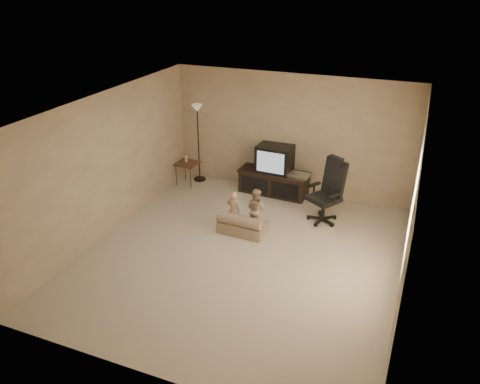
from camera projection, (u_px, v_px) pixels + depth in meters
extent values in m
plane|color=#C1B79A|center=(241.00, 256.00, 7.77)|extent=(5.50, 5.50, 0.00)
plane|color=white|center=(241.00, 109.00, 6.70)|extent=(5.50, 5.50, 0.00)
plane|color=#C4AF88|center=(291.00, 135.00, 9.54)|extent=(5.00, 0.00, 5.00)
plane|color=#C4AF88|center=(145.00, 290.00, 4.93)|extent=(5.00, 0.00, 5.00)
plane|color=#C4AF88|center=(107.00, 165.00, 8.07)|extent=(0.00, 5.50, 5.50)
plane|color=#C4AF88|center=(411.00, 216.00, 6.40)|extent=(0.00, 5.50, 5.50)
cube|color=black|center=(274.00, 183.00, 9.85)|extent=(1.44, 0.57, 0.46)
cube|color=black|center=(274.00, 172.00, 9.74)|extent=(1.48, 0.62, 0.04)
cube|color=black|center=(254.00, 185.00, 9.76)|extent=(0.59, 0.05, 0.34)
cube|color=black|center=(284.00, 191.00, 9.51)|extent=(0.59, 0.05, 0.34)
cube|color=black|center=(275.00, 158.00, 9.62)|extent=(0.73, 0.54, 0.56)
cube|color=white|center=(270.00, 163.00, 9.41)|extent=(0.58, 0.04, 0.43)
cube|color=silver|center=(299.00, 175.00, 9.46)|extent=(0.42, 0.30, 0.06)
cylinder|color=black|center=(323.00, 210.00, 8.73)|extent=(0.07, 0.07, 0.40)
cube|color=black|center=(324.00, 199.00, 8.63)|extent=(0.68, 0.68, 0.09)
cube|color=black|center=(335.00, 177.00, 8.60)|extent=(0.50, 0.40, 0.70)
cube|color=black|center=(336.00, 161.00, 8.46)|extent=(0.30, 0.24, 0.16)
cube|color=black|center=(314.00, 185.00, 8.75)|extent=(0.21, 0.27, 0.04)
cube|color=black|center=(335.00, 195.00, 8.36)|extent=(0.21, 0.27, 0.04)
cube|color=brown|center=(187.00, 163.00, 10.16)|extent=(0.49, 0.49, 0.03)
cylinder|color=black|center=(176.00, 175.00, 10.19)|extent=(0.01, 0.01, 0.50)
cylinder|color=black|center=(191.00, 178.00, 10.04)|extent=(0.01, 0.01, 0.50)
cylinder|color=black|center=(185.00, 169.00, 10.48)|extent=(0.01, 0.01, 0.50)
cylinder|color=black|center=(199.00, 172.00, 10.34)|extent=(0.01, 0.01, 0.50)
cylinder|color=silver|center=(186.00, 159.00, 10.17)|extent=(0.06, 0.06, 0.13)
cone|color=beige|center=(186.00, 155.00, 10.14)|extent=(0.05, 0.05, 0.05)
cylinder|color=black|center=(200.00, 179.00, 10.58)|extent=(0.27, 0.27, 0.03)
cylinder|color=black|center=(198.00, 145.00, 10.23)|extent=(0.03, 0.03, 1.63)
cone|color=beige|center=(197.00, 108.00, 9.87)|extent=(0.23, 0.23, 0.15)
cube|color=gray|center=(243.00, 227.00, 8.42)|extent=(0.85, 0.49, 0.22)
cylinder|color=gray|center=(239.00, 221.00, 8.22)|extent=(0.83, 0.23, 0.20)
imported|color=tan|center=(234.00, 210.00, 8.45)|extent=(0.29, 0.23, 0.74)
imported|color=tan|center=(256.00, 209.00, 8.42)|extent=(0.44, 0.36, 0.80)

